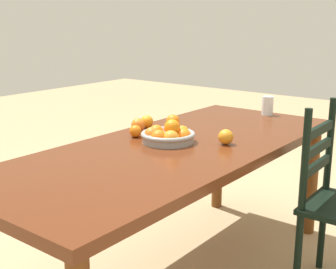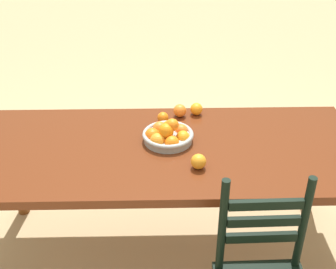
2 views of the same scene
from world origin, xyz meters
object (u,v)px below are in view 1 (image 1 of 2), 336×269
Objects in this scene: drinking_glass at (268,106)px; orange_loose_1 at (138,125)px; orange_loose_3 at (226,137)px; fruit_bowl at (168,135)px; orange_loose_2 at (135,131)px; dining_table at (176,160)px; orange_loose_0 at (147,122)px.

orange_loose_1 is at bearing -22.54° from drinking_glass.
orange_loose_1 is 1.00× the size of orange_loose_3.
orange_loose_2 is at bearing -83.81° from fruit_bowl.
dining_table is at bearing -1.53° from drinking_glass.
fruit_bowl is at bearing 73.99° from orange_loose_1.
orange_loose_0 is 0.54m from orange_loose_3.
orange_loose_0 is at bearing -93.34° from orange_loose_3.
orange_loose_2 is at bearing -16.58° from drinking_glass.
dining_table is 27.33× the size of orange_loose_3.
fruit_bowl is 0.34m from orange_loose_0.
orange_loose_0 is 1.13× the size of orange_loose_2.
fruit_bowl is at bearing 58.83° from orange_loose_0.
drinking_glass is at bearing 157.46° from orange_loose_1.
orange_loose_1 reaches higher than dining_table.
orange_loose_0 is 0.96× the size of orange_loose_3.
orange_loose_0 is at bearing -26.41° from drinking_glass.
dining_table is at bearing 93.25° from orange_loose_2.
dining_table is at bearing 82.87° from fruit_bowl.
orange_loose_1 is at bearing -106.01° from fruit_bowl.
fruit_bowl reaches higher than orange_loose_2.
orange_loose_1 reaches higher than orange_loose_0.
drinking_glass is at bearing 163.42° from orange_loose_2.
dining_table is at bearing 62.25° from orange_loose_0.
orange_loose_1 is (-0.09, -0.33, 0.12)m from dining_table.
orange_loose_1 is at bearing -82.60° from orange_loose_3.
orange_loose_3 is at bearing 86.66° from orange_loose_0.
orange_loose_1 is (-0.08, -0.27, -0.00)m from fruit_bowl.
drinking_glass is at bearing 174.94° from fruit_bowl.
drinking_glass is (-0.94, 0.08, 0.02)m from fruit_bowl.
orange_loose_1 reaches higher than orange_loose_2.
orange_loose_2 is 0.53× the size of drinking_glass.
orange_loose_0 is 0.85m from drinking_glass.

